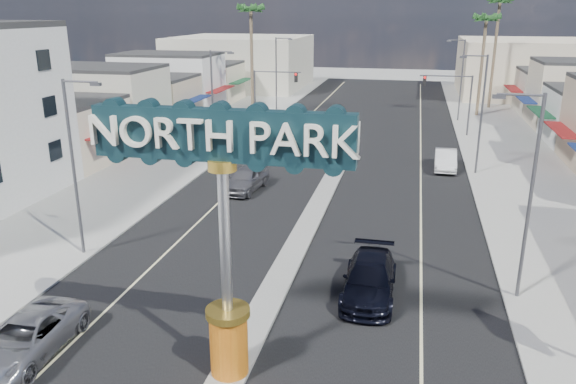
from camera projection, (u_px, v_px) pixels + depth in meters
The scene contains 24 objects.
ground at pixel (339, 166), 45.48m from camera, with size 160.00×160.00×0.00m, color gray.
road at pixel (339, 166), 45.48m from camera, with size 20.00×120.00×0.01m, color black.
median_island at pixel (299, 241), 30.62m from camera, with size 1.30×30.00×0.16m, color gray.
sidewalk_left at pixel (178, 156), 48.38m from camera, with size 8.00×120.00×0.12m, color gray.
sidewalk_right at pixel (522, 176), 42.55m from camera, with size 8.00×120.00×0.12m, color gray.
storefront_row_left at pixel (138, 96), 61.61m from camera, with size 12.00×42.00×6.00m, color beige.
backdrop_far_left at pixel (242, 62), 90.56m from camera, with size 20.00×20.00×8.00m, color #B7B29E.
backdrop_far_right at pixel (532, 68), 81.40m from camera, with size 20.00×20.00×8.00m, color beige.
gateway_sign at pixel (224, 216), 17.65m from camera, with size 8.20×1.50×9.15m.
traffic_signal_left at pixel (271, 87), 59.05m from camera, with size 5.09×0.45×6.00m.
traffic_signal_right at pixel (452, 93), 55.23m from camera, with size 5.09×0.45×6.00m.
streetlight_l_near at pixel (76, 160), 27.53m from camera, with size 2.03×0.22×9.00m.
streetlight_l_mid at pixel (214, 99), 46.08m from camera, with size 2.03×0.22×9.00m.
streetlight_l_far at pixel (278, 72), 66.49m from camera, with size 2.03×0.22×9.00m.
streetlight_r_near at pixel (527, 188), 23.19m from camera, with size 2.03×0.22×9.00m.
streetlight_r_mid at pixel (480, 109), 41.74m from camera, with size 2.03×0.22×9.00m.
streetlight_r_far at pixel (460, 76), 62.15m from camera, with size 2.03×0.22×9.00m.
palm_left_far at pixel (251, 15), 63.17m from camera, with size 2.60×2.60×13.10m.
palm_right_mid at pixel (486, 23), 63.60m from camera, with size 2.60×2.60×12.10m.
palm_right_far at pixel (500, 7), 68.20m from camera, with size 2.60×2.60×14.10m.
suv_left at pixel (26, 338), 20.41m from camera, with size 2.45×5.32×1.48m, color #A7A7AB.
suv_right at pixel (370, 279), 24.73m from camera, with size 2.24×5.51×1.60m, color black.
car_parked_left at pixel (246, 179), 39.18m from camera, with size 1.99×4.96×1.69m, color slate.
car_parked_right at pixel (445, 160), 44.43m from camera, with size 1.64×4.70×1.55m, color silver.
Camera 1 is at (5.59, -13.73, 12.12)m, focal length 35.00 mm.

